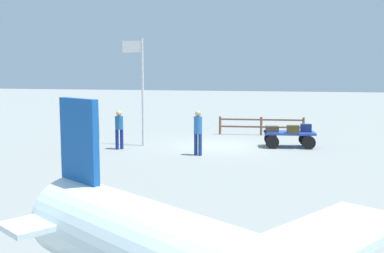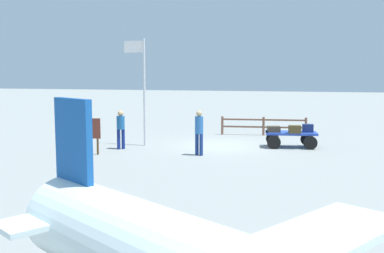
{
  "view_description": "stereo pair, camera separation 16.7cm",
  "coord_description": "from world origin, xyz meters",
  "px_view_note": "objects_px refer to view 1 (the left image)",
  "views": [
    {
      "loc": [
        -3.79,
        19.56,
        3.18
      ],
      "look_at": [
        -0.28,
        6.0,
        1.54
      ],
      "focal_mm": 43.14,
      "sensor_mm": 36.0,
      "label": 1
    },
    {
      "loc": [
        -3.95,
        19.52,
        3.18
      ],
      "look_at": [
        -0.28,
        6.0,
        1.54
      ],
      "focal_mm": 43.14,
      "sensor_mm": 36.0,
      "label": 2
    }
  ],
  "objects_px": {
    "suitcase_navy": "(306,128)",
    "suitcase_dark": "(293,129)",
    "signboard": "(84,131)",
    "worker_lead": "(198,130)",
    "suitcase_maroon": "(272,129)",
    "worker_trailing": "(119,127)",
    "flagpole": "(140,83)",
    "luggage_cart": "(289,136)"
  },
  "relations": [
    {
      "from": "suitcase_dark",
      "to": "worker_trailing",
      "type": "bearing_deg",
      "value": 15.54
    },
    {
      "from": "luggage_cart",
      "to": "suitcase_maroon",
      "type": "height_order",
      "value": "suitcase_maroon"
    },
    {
      "from": "suitcase_navy",
      "to": "worker_trailing",
      "type": "height_order",
      "value": "worker_trailing"
    },
    {
      "from": "suitcase_dark",
      "to": "worker_lead",
      "type": "bearing_deg",
      "value": 35.93
    },
    {
      "from": "suitcase_dark",
      "to": "suitcase_navy",
      "type": "bearing_deg",
      "value": -139.0
    },
    {
      "from": "worker_lead",
      "to": "signboard",
      "type": "bearing_deg",
      "value": 12.36
    },
    {
      "from": "suitcase_navy",
      "to": "signboard",
      "type": "height_order",
      "value": "signboard"
    },
    {
      "from": "suitcase_maroon",
      "to": "worker_lead",
      "type": "distance_m",
      "value": 3.71
    },
    {
      "from": "suitcase_navy",
      "to": "suitcase_maroon",
      "type": "relative_size",
      "value": 0.8
    },
    {
      "from": "luggage_cart",
      "to": "suitcase_navy",
      "type": "distance_m",
      "value": 0.8
    },
    {
      "from": "flagpole",
      "to": "signboard",
      "type": "distance_m",
      "value": 3.49
    },
    {
      "from": "suitcase_navy",
      "to": "suitcase_maroon",
      "type": "height_order",
      "value": "suitcase_navy"
    },
    {
      "from": "worker_lead",
      "to": "signboard",
      "type": "relative_size",
      "value": 1.22
    },
    {
      "from": "suitcase_navy",
      "to": "suitcase_maroon",
      "type": "distance_m",
      "value": 1.44
    },
    {
      "from": "flagpole",
      "to": "suitcase_dark",
      "type": "bearing_deg",
      "value": -173.01
    },
    {
      "from": "worker_lead",
      "to": "worker_trailing",
      "type": "height_order",
      "value": "worker_lead"
    },
    {
      "from": "worker_lead",
      "to": "signboard",
      "type": "height_order",
      "value": "worker_lead"
    },
    {
      "from": "luggage_cart",
      "to": "suitcase_dark",
      "type": "xyz_separation_m",
      "value": [
        -0.19,
        0.38,
        0.35
      ]
    },
    {
      "from": "suitcase_navy",
      "to": "flagpole",
      "type": "bearing_deg",
      "value": 10.1
    },
    {
      "from": "suitcase_dark",
      "to": "worker_trailing",
      "type": "height_order",
      "value": "worker_trailing"
    },
    {
      "from": "worker_trailing",
      "to": "flagpole",
      "type": "xyz_separation_m",
      "value": [
        -0.52,
        -1.15,
        1.8
      ]
    },
    {
      "from": "suitcase_navy",
      "to": "worker_lead",
      "type": "bearing_deg",
      "value": 36.63
    },
    {
      "from": "suitcase_navy",
      "to": "flagpole",
      "type": "xyz_separation_m",
      "value": [
        6.99,
        1.25,
        1.9
      ]
    },
    {
      "from": "suitcase_navy",
      "to": "worker_trailing",
      "type": "relative_size",
      "value": 0.3
    },
    {
      "from": "suitcase_dark",
      "to": "suitcase_maroon",
      "type": "xyz_separation_m",
      "value": [
        0.88,
        -0.12,
        -0.04
      ]
    },
    {
      "from": "suitcase_navy",
      "to": "signboard",
      "type": "xyz_separation_m",
      "value": [
        8.31,
        3.92,
        0.1
      ]
    },
    {
      "from": "suitcase_navy",
      "to": "suitcase_dark",
      "type": "bearing_deg",
      "value": 41.0
    },
    {
      "from": "luggage_cart",
      "to": "suitcase_dark",
      "type": "height_order",
      "value": "suitcase_dark"
    },
    {
      "from": "suitcase_dark",
      "to": "suitcase_navy",
      "type": "height_order",
      "value": "suitcase_navy"
    },
    {
      "from": "suitcase_dark",
      "to": "worker_trailing",
      "type": "xyz_separation_m",
      "value": [
        6.99,
        1.94,
        0.12
      ]
    },
    {
      "from": "suitcase_dark",
      "to": "worker_lead",
      "type": "height_order",
      "value": "worker_lead"
    },
    {
      "from": "suitcase_maroon",
      "to": "worker_lead",
      "type": "bearing_deg",
      "value": 45.43
    },
    {
      "from": "luggage_cart",
      "to": "suitcase_dark",
      "type": "distance_m",
      "value": 0.55
    },
    {
      "from": "suitcase_navy",
      "to": "worker_trailing",
      "type": "xyz_separation_m",
      "value": [
        7.51,
        2.4,
        0.11
      ]
    },
    {
      "from": "flagpole",
      "to": "signboard",
      "type": "relative_size",
      "value": 3.27
    },
    {
      "from": "worker_trailing",
      "to": "signboard",
      "type": "relative_size",
      "value": 1.14
    },
    {
      "from": "worker_lead",
      "to": "signboard",
      "type": "distance_m",
      "value": 4.42
    },
    {
      "from": "suitcase_dark",
      "to": "signboard",
      "type": "bearing_deg",
      "value": 23.98
    },
    {
      "from": "worker_trailing",
      "to": "signboard",
      "type": "bearing_deg",
      "value": 62.29
    },
    {
      "from": "suitcase_navy",
      "to": "worker_lead",
      "type": "distance_m",
      "value": 4.99
    },
    {
      "from": "luggage_cart",
      "to": "suitcase_maroon",
      "type": "xyz_separation_m",
      "value": [
        0.69,
        0.26,
        0.31
      ]
    },
    {
      "from": "suitcase_dark",
      "to": "signboard",
      "type": "relative_size",
      "value": 0.38
    }
  ]
}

